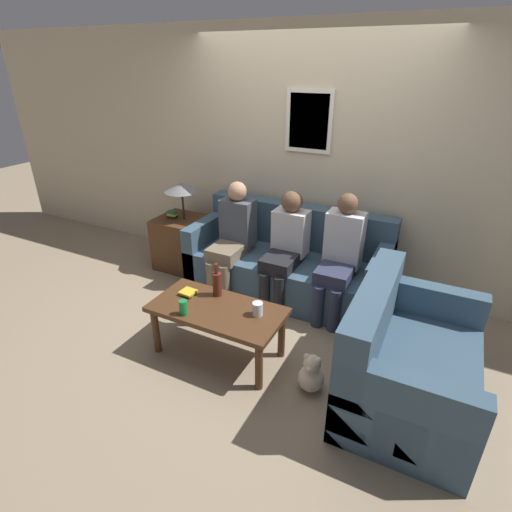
{
  "coord_description": "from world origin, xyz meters",
  "views": [
    {
      "loc": [
        1.39,
        -2.98,
        2.24
      ],
      "look_at": [
        -0.05,
        -0.14,
        0.67
      ],
      "focal_mm": 28.0,
      "sensor_mm": 36.0,
      "label": 1
    }
  ],
  "objects_px": {
    "wine_bottle": "(217,283)",
    "drinking_glass": "(258,309)",
    "coffee_table": "(217,315)",
    "person_right": "(340,253)",
    "person_middle": "(286,245)",
    "couch_side": "(405,364)",
    "teddy_bear": "(311,375)",
    "person_left": "(233,235)",
    "couch_main": "(288,264)"
  },
  "relations": [
    {
      "from": "drinking_glass",
      "to": "person_middle",
      "type": "bearing_deg",
      "value": 100.85
    },
    {
      "from": "couch_main",
      "to": "drinking_glass",
      "type": "distance_m",
      "value": 1.22
    },
    {
      "from": "person_middle",
      "to": "teddy_bear",
      "type": "distance_m",
      "value": 1.38
    },
    {
      "from": "coffee_table",
      "to": "person_right",
      "type": "xyz_separation_m",
      "value": [
        0.69,
        1.06,
        0.24
      ]
    },
    {
      "from": "teddy_bear",
      "to": "person_left",
      "type": "bearing_deg",
      "value": 140.06
    },
    {
      "from": "wine_bottle",
      "to": "person_middle",
      "type": "bearing_deg",
      "value": 74.73
    },
    {
      "from": "couch_main",
      "to": "wine_bottle",
      "type": "bearing_deg",
      "value": -100.88
    },
    {
      "from": "coffee_table",
      "to": "person_left",
      "type": "bearing_deg",
      "value": 113.14
    },
    {
      "from": "couch_side",
      "to": "person_left",
      "type": "height_order",
      "value": "person_left"
    },
    {
      "from": "couch_side",
      "to": "wine_bottle",
      "type": "relative_size",
      "value": 4.25
    },
    {
      "from": "couch_side",
      "to": "wine_bottle",
      "type": "height_order",
      "value": "couch_side"
    },
    {
      "from": "coffee_table",
      "to": "teddy_bear",
      "type": "relative_size",
      "value": 3.45
    },
    {
      "from": "person_right",
      "to": "drinking_glass",
      "type": "bearing_deg",
      "value": -109.27
    },
    {
      "from": "coffee_table",
      "to": "person_middle",
      "type": "height_order",
      "value": "person_middle"
    },
    {
      "from": "couch_main",
      "to": "person_right",
      "type": "bearing_deg",
      "value": -16.45
    },
    {
      "from": "couch_main",
      "to": "drinking_glass",
      "type": "xyz_separation_m",
      "value": [
        0.23,
        -1.18,
        0.2
      ]
    },
    {
      "from": "coffee_table",
      "to": "wine_bottle",
      "type": "xyz_separation_m",
      "value": [
        -0.1,
        0.17,
        0.18
      ]
    },
    {
      "from": "couch_main",
      "to": "person_left",
      "type": "height_order",
      "value": "person_left"
    },
    {
      "from": "couch_side",
      "to": "drinking_glass",
      "type": "relative_size",
      "value": 11.43
    },
    {
      "from": "person_middle",
      "to": "person_right",
      "type": "relative_size",
      "value": 0.95
    },
    {
      "from": "couch_main",
      "to": "coffee_table",
      "type": "bearing_deg",
      "value": -94.89
    },
    {
      "from": "drinking_glass",
      "to": "couch_main",
      "type": "bearing_deg",
      "value": 101.06
    },
    {
      "from": "person_middle",
      "to": "teddy_bear",
      "type": "height_order",
      "value": "person_middle"
    },
    {
      "from": "teddy_bear",
      "to": "wine_bottle",
      "type": "bearing_deg",
      "value": 167.26
    },
    {
      "from": "drinking_glass",
      "to": "person_left",
      "type": "xyz_separation_m",
      "value": [
        -0.77,
        0.97,
        0.11
      ]
    },
    {
      "from": "wine_bottle",
      "to": "drinking_glass",
      "type": "distance_m",
      "value": 0.45
    },
    {
      "from": "couch_main",
      "to": "coffee_table",
      "type": "relative_size",
      "value": 1.88
    },
    {
      "from": "drinking_glass",
      "to": "teddy_bear",
      "type": "height_order",
      "value": "drinking_glass"
    },
    {
      "from": "couch_main",
      "to": "person_middle",
      "type": "height_order",
      "value": "person_middle"
    },
    {
      "from": "wine_bottle",
      "to": "person_right",
      "type": "height_order",
      "value": "person_right"
    },
    {
      "from": "couch_side",
      "to": "teddy_bear",
      "type": "distance_m",
      "value": 0.67
    },
    {
      "from": "drinking_glass",
      "to": "person_left",
      "type": "distance_m",
      "value": 1.24
    },
    {
      "from": "drinking_glass",
      "to": "person_middle",
      "type": "relative_size",
      "value": 0.1
    },
    {
      "from": "person_right",
      "to": "person_left",
      "type": "bearing_deg",
      "value": -177.99
    },
    {
      "from": "coffee_table",
      "to": "wine_bottle",
      "type": "distance_m",
      "value": 0.27
    },
    {
      "from": "couch_side",
      "to": "person_right",
      "type": "height_order",
      "value": "person_right"
    },
    {
      "from": "drinking_glass",
      "to": "person_right",
      "type": "relative_size",
      "value": 0.09
    },
    {
      "from": "coffee_table",
      "to": "person_middle",
      "type": "distance_m",
      "value": 1.09
    },
    {
      "from": "couch_main",
      "to": "wine_bottle",
      "type": "distance_m",
      "value": 1.12
    },
    {
      "from": "person_right",
      "to": "teddy_bear",
      "type": "height_order",
      "value": "person_right"
    },
    {
      "from": "couch_main",
      "to": "teddy_bear",
      "type": "bearing_deg",
      "value": -60.27
    },
    {
      "from": "coffee_table",
      "to": "person_right",
      "type": "bearing_deg",
      "value": 57.15
    },
    {
      "from": "wine_bottle",
      "to": "person_right",
      "type": "xyz_separation_m",
      "value": [
        0.79,
        0.89,
        0.06
      ]
    },
    {
      "from": "person_right",
      "to": "teddy_bear",
      "type": "xyz_separation_m",
      "value": [
        0.15,
        -1.1,
        -0.5
      ]
    },
    {
      "from": "couch_side",
      "to": "teddy_bear",
      "type": "bearing_deg",
      "value": 109.92
    },
    {
      "from": "couch_main",
      "to": "person_middle",
      "type": "relative_size",
      "value": 1.81
    },
    {
      "from": "drinking_glass",
      "to": "teddy_bear",
      "type": "bearing_deg",
      "value": -11.32
    },
    {
      "from": "wine_bottle",
      "to": "person_left",
      "type": "relative_size",
      "value": 0.26
    },
    {
      "from": "couch_main",
      "to": "wine_bottle",
      "type": "relative_size",
      "value": 6.89
    },
    {
      "from": "drinking_glass",
      "to": "teddy_bear",
      "type": "distance_m",
      "value": 0.63
    }
  ]
}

